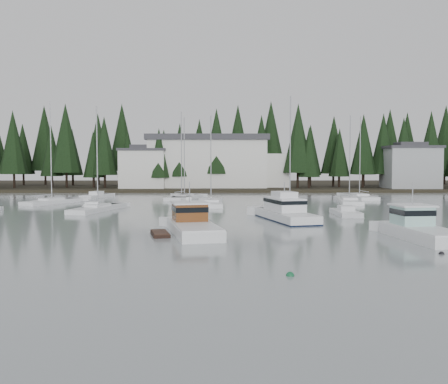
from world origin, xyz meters
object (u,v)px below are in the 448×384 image
object	(u,v)px
lobster_boat_brown	(191,227)
sailboat_12	(185,199)
harbor_inn	(218,162)
sailboat_2	(359,198)
cabin_cruiser_center	(286,214)
sailboat_1	(349,202)
lobster_boat_teal	(420,231)
sailboat_0	(98,210)
runabout_3	(97,197)
house_east_a	(410,166)
sailboat_3	(211,204)
sailboat_10	(182,198)
sailboat_11	(290,208)
runabout_1	(346,214)
runabout_4	(92,209)
house_west	(143,167)
sailboat_5	(52,203)

from	to	relation	value
lobster_boat_brown	sailboat_12	xyz separation A→B (m)	(-3.23, 37.50, -0.45)
harbor_inn	lobster_boat_brown	size ratio (longest dim) A/B	3.03
harbor_inn	sailboat_2	size ratio (longest dim) A/B	2.20
cabin_cruiser_center	sailboat_1	size ratio (longest dim) A/B	0.81
sailboat_1	sailboat_12	world-z (taller)	sailboat_12
lobster_boat_teal	sailboat_12	xyz separation A→B (m)	(-20.12, 40.29, -0.48)
sailboat_0	runabout_3	world-z (taller)	sailboat_0
harbor_inn	runabout_3	size ratio (longest dim) A/B	4.18
lobster_boat_teal	house_east_a	bearing A→B (deg)	-26.65
sailboat_12	cabin_cruiser_center	bearing A→B (deg)	-138.71
runabout_3	harbor_inn	bearing A→B (deg)	-20.39
cabin_cruiser_center	house_east_a	bearing A→B (deg)	-45.35
sailboat_3	sailboat_10	bearing A→B (deg)	21.14
sailboat_11	lobster_boat_teal	bearing A→B (deg)	-154.53
runabout_3	sailboat_3	bearing A→B (deg)	-109.70
lobster_boat_teal	runabout_1	xyz separation A→B (m)	(-1.29, 16.42, -0.42)
house_east_a	sailboat_3	distance (m)	52.84
lobster_boat_brown	runabout_4	xyz separation A→B (m)	(-12.85, 19.65, -0.39)
sailboat_1	runabout_1	size ratio (longest dim) A/B	2.28
harbor_inn	sailboat_0	size ratio (longest dim) A/B	2.33
house_east_a	lobster_boat_teal	distance (m)	68.83
house_east_a	sailboat_2	bearing A→B (deg)	-126.26
house_west	harbor_inn	xyz separation A→B (m)	(15.04, 3.34, 1.12)
cabin_cruiser_center	sailboat_0	size ratio (longest dim) A/B	0.82
lobster_boat_brown	sailboat_5	xyz separation A→B (m)	(-20.81, 29.35, -0.44)
house_west	sailboat_11	distance (m)	47.90
lobster_boat_brown	sailboat_10	world-z (taller)	sailboat_10
sailboat_5	runabout_3	world-z (taller)	sailboat_5
sailboat_11	house_east_a	bearing A→B (deg)	-25.43
sailboat_10	runabout_3	size ratio (longest dim) A/B	1.98
house_west	runabout_1	bearing A→B (deg)	-59.43
harbor_inn	sailboat_12	world-z (taller)	sailboat_12
sailboat_0	sailboat_12	world-z (taller)	sailboat_12
sailboat_3	sailboat_12	xyz separation A→B (m)	(-4.27, 10.49, 0.01)
lobster_boat_teal	runabout_1	world-z (taller)	lobster_boat_teal
sailboat_10	lobster_boat_teal	bearing A→B (deg)	-157.33
sailboat_1	sailboat_12	distance (m)	24.56
lobster_boat_brown	runabout_4	bearing A→B (deg)	20.66
sailboat_0	sailboat_2	bearing A→B (deg)	-47.19
lobster_boat_teal	lobster_boat_brown	bearing A→B (deg)	74.17
lobster_boat_teal	sailboat_2	size ratio (longest dim) A/B	0.64
lobster_boat_teal	runabout_4	size ratio (longest dim) A/B	1.52
house_west	runabout_3	xyz separation A→B (m)	(-4.25, -21.54, -4.52)
lobster_boat_brown	sailboat_3	xyz separation A→B (m)	(1.04, 27.00, -0.47)
sailboat_0	sailboat_12	size ratio (longest dim) A/B	0.97
house_east_a	sailboat_10	distance (m)	50.27
house_east_a	sailboat_0	distance (m)	67.84
runabout_1	runabout_3	xyz separation A→B (m)	(-33.22, 27.50, 0.00)
sailboat_0	runabout_1	bearing A→B (deg)	-87.51
harbor_inn	runabout_1	distance (m)	54.49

